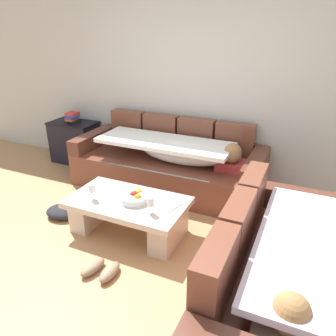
{
  "coord_description": "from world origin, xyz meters",
  "views": [
    {
      "loc": [
        1.4,
        -1.97,
        2.0
      ],
      "look_at": [
        0.02,
        1.05,
        0.55
      ],
      "focal_mm": 35.06,
      "sensor_mm": 36.0,
      "label": 1
    }
  ],
  "objects_px": {
    "coffee_table": "(128,212)",
    "wine_glass_near_right": "(150,202)",
    "fruit_bowl": "(135,198)",
    "pair_of_shoes": "(101,269)",
    "side_cabinet": "(75,142)",
    "wine_glass_near_left": "(92,189)",
    "book_stack_on_cabinet": "(73,117)",
    "couch_along_wall": "(170,165)",
    "couch_near_window": "(282,280)",
    "open_magazine": "(164,204)",
    "crumpled_garment": "(64,211)"
  },
  "relations": [
    {
      "from": "couch_near_window",
      "to": "fruit_bowl",
      "type": "height_order",
      "value": "couch_near_window"
    },
    {
      "from": "couch_along_wall",
      "to": "crumpled_garment",
      "type": "relative_size",
      "value": 6.1
    },
    {
      "from": "couch_near_window",
      "to": "book_stack_on_cabinet",
      "type": "bearing_deg",
      "value": 61.22
    },
    {
      "from": "side_cabinet",
      "to": "wine_glass_near_left",
      "type": "bearing_deg",
      "value": -45.87
    },
    {
      "from": "open_magazine",
      "to": "side_cabinet",
      "type": "xyz_separation_m",
      "value": [
        -2.14,
        1.27,
        -0.06
      ]
    },
    {
      "from": "couch_along_wall",
      "to": "side_cabinet",
      "type": "xyz_separation_m",
      "value": [
        -1.73,
        0.22,
        -0.01
      ]
    },
    {
      "from": "book_stack_on_cabinet",
      "to": "crumpled_garment",
      "type": "relative_size",
      "value": 0.53
    },
    {
      "from": "wine_glass_near_right",
      "to": "open_magazine",
      "type": "xyz_separation_m",
      "value": [
        0.05,
        0.2,
        -0.11
      ]
    },
    {
      "from": "couch_near_window",
      "to": "wine_glass_near_left",
      "type": "distance_m",
      "value": 1.93
    },
    {
      "from": "couch_along_wall",
      "to": "wine_glass_near_right",
      "type": "bearing_deg",
      "value": -74.04
    },
    {
      "from": "side_cabinet",
      "to": "book_stack_on_cabinet",
      "type": "xyz_separation_m",
      "value": [
        0.01,
        -0.0,
        0.4
      ]
    },
    {
      "from": "book_stack_on_cabinet",
      "to": "wine_glass_near_left",
      "type": "bearing_deg",
      "value": -46.05
    },
    {
      "from": "fruit_bowl",
      "to": "pair_of_shoes",
      "type": "distance_m",
      "value": 0.76
    },
    {
      "from": "side_cabinet",
      "to": "book_stack_on_cabinet",
      "type": "distance_m",
      "value": 0.4
    },
    {
      "from": "coffee_table",
      "to": "wine_glass_near_left",
      "type": "height_order",
      "value": "wine_glass_near_left"
    },
    {
      "from": "open_magazine",
      "to": "side_cabinet",
      "type": "relative_size",
      "value": 0.39
    },
    {
      "from": "fruit_bowl",
      "to": "book_stack_on_cabinet",
      "type": "distance_m",
      "value": 2.29
    },
    {
      "from": "couch_along_wall",
      "to": "wine_glass_near_right",
      "type": "relative_size",
      "value": 14.69
    },
    {
      "from": "side_cabinet",
      "to": "pair_of_shoes",
      "type": "bearing_deg",
      "value": -46.97
    },
    {
      "from": "coffee_table",
      "to": "fruit_bowl",
      "type": "relative_size",
      "value": 4.29
    },
    {
      "from": "coffee_table",
      "to": "book_stack_on_cabinet",
      "type": "distance_m",
      "value": 2.26
    },
    {
      "from": "coffee_table",
      "to": "wine_glass_near_right",
      "type": "bearing_deg",
      "value": -21.02
    },
    {
      "from": "wine_glass_near_left",
      "to": "book_stack_on_cabinet",
      "type": "relative_size",
      "value": 0.78
    },
    {
      "from": "coffee_table",
      "to": "wine_glass_near_left",
      "type": "distance_m",
      "value": 0.44
    },
    {
      "from": "couch_near_window",
      "to": "wine_glass_near_right",
      "type": "xyz_separation_m",
      "value": [
        -1.24,
        0.35,
        0.16
      ]
    },
    {
      "from": "fruit_bowl",
      "to": "coffee_table",
      "type": "bearing_deg",
      "value": -173.51
    },
    {
      "from": "fruit_bowl",
      "to": "wine_glass_near_left",
      "type": "distance_m",
      "value": 0.44
    },
    {
      "from": "couch_near_window",
      "to": "couch_along_wall",
      "type": "bearing_deg",
      "value": 44.91
    },
    {
      "from": "coffee_table",
      "to": "pair_of_shoes",
      "type": "distance_m",
      "value": 0.69
    },
    {
      "from": "coffee_table",
      "to": "crumpled_garment",
      "type": "xyz_separation_m",
      "value": [
        -0.83,
        -0.03,
        -0.18
      ]
    },
    {
      "from": "side_cabinet",
      "to": "couch_along_wall",
      "type": "bearing_deg",
      "value": -7.4
    },
    {
      "from": "fruit_bowl",
      "to": "side_cabinet",
      "type": "xyz_separation_m",
      "value": [
        -1.84,
        1.34,
        -0.1
      ]
    },
    {
      "from": "crumpled_garment",
      "to": "wine_glass_near_right",
      "type": "bearing_deg",
      "value": -4.5
    },
    {
      "from": "open_magazine",
      "to": "crumpled_garment",
      "type": "xyz_separation_m",
      "value": [
        -1.21,
        -0.11,
        -0.33
      ]
    },
    {
      "from": "open_magazine",
      "to": "wine_glass_near_left",
      "type": "bearing_deg",
      "value": -150.39
    },
    {
      "from": "wine_glass_near_left",
      "to": "side_cabinet",
      "type": "bearing_deg",
      "value": 134.13
    },
    {
      "from": "open_magazine",
      "to": "book_stack_on_cabinet",
      "type": "height_order",
      "value": "book_stack_on_cabinet"
    },
    {
      "from": "coffee_table",
      "to": "pair_of_shoes",
      "type": "height_order",
      "value": "coffee_table"
    },
    {
      "from": "wine_glass_near_left",
      "to": "book_stack_on_cabinet",
      "type": "height_order",
      "value": "book_stack_on_cabinet"
    },
    {
      "from": "crumpled_garment",
      "to": "couch_near_window",
      "type": "bearing_deg",
      "value": -10.48
    },
    {
      "from": "side_cabinet",
      "to": "crumpled_garment",
      "type": "xyz_separation_m",
      "value": [
        0.93,
        -1.38,
        -0.26
      ]
    },
    {
      "from": "couch_near_window",
      "to": "crumpled_garment",
      "type": "distance_m",
      "value": 2.45
    },
    {
      "from": "side_cabinet",
      "to": "crumpled_garment",
      "type": "height_order",
      "value": "side_cabinet"
    },
    {
      "from": "wine_glass_near_left",
      "to": "open_magazine",
      "type": "xyz_separation_m",
      "value": [
        0.71,
        0.21,
        -0.11
      ]
    },
    {
      "from": "pair_of_shoes",
      "to": "couch_near_window",
      "type": "bearing_deg",
      "value": 6.96
    },
    {
      "from": "couch_near_window",
      "to": "side_cabinet",
      "type": "xyz_separation_m",
      "value": [
        -3.33,
        1.82,
        -0.02
      ]
    },
    {
      "from": "couch_along_wall",
      "to": "open_magazine",
      "type": "bearing_deg",
      "value": -68.89
    },
    {
      "from": "fruit_bowl",
      "to": "pair_of_shoes",
      "type": "bearing_deg",
      "value": -87.87
    },
    {
      "from": "couch_near_window",
      "to": "pair_of_shoes",
      "type": "relative_size",
      "value": 6.25
    },
    {
      "from": "open_magazine",
      "to": "book_stack_on_cabinet",
      "type": "bearing_deg",
      "value": 162.49
    }
  ]
}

